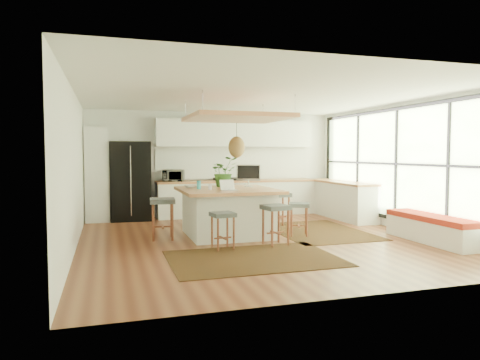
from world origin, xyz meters
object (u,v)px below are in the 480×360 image
object	(u,v)px
island	(228,212)
monitor	(248,174)
laptop	(230,184)
stool_right_back	(278,212)
stool_near_left	(223,229)
stool_left_side	(163,221)
stool_near_right	(276,225)
island_plant	(224,175)
fridge	(131,182)
stool_right_front	(299,218)
microwave	(174,174)

from	to	relation	value
island	monitor	distance (m)	1.00
laptop	stool_right_back	bearing A→B (deg)	24.18
stool_near_left	stool_left_side	xyz separation A→B (m)	(-0.87, 1.18, 0.00)
stool_near_right	island_plant	distance (m)	1.90
fridge	island_plant	world-z (taller)	fridge
stool_left_side	laptop	world-z (taller)	laptop
island	monitor	xyz separation A→B (m)	(0.56, 0.40, 0.72)
stool_right_back	monitor	bearing A→B (deg)	-169.01
fridge	laptop	world-z (taller)	fridge
fridge	stool_right_front	distance (m)	4.37
stool_left_side	monitor	size ratio (longest dim) A/B	1.54
laptop	microwave	world-z (taller)	microwave
island	laptop	distance (m)	0.73
island	microwave	xyz separation A→B (m)	(-0.68, 2.64, 0.64)
monitor	microwave	world-z (taller)	monitor
stool_near_right	laptop	size ratio (longest dim) A/B	2.30
stool_near_right	stool_right_front	xyz separation A→B (m)	(0.76, 0.67, 0.00)
stool_near_left	microwave	xyz separation A→B (m)	(-0.27, 3.83, 0.75)
laptop	microwave	xyz separation A→B (m)	(-0.60, 3.07, 0.05)
stool_left_side	microwave	bearing A→B (deg)	77.26
stool_near_left	fridge	bearing A→B (deg)	108.96
stool_near_left	stool_left_side	size ratio (longest dim) A/B	0.81
island	stool_near_left	bearing A→B (deg)	-108.98
fridge	stool_right_back	world-z (taller)	fridge
stool_near_left	island_plant	bearing A→B (deg)	74.60
stool_near_right	stool_right_back	size ratio (longest dim) A/B	0.93
stool_near_left	stool_right_back	distance (m)	2.44
laptop	monitor	world-z (taller)	monitor
stool_near_left	monitor	world-z (taller)	monitor
stool_near_left	monitor	xyz separation A→B (m)	(0.97, 1.60, 0.83)
stool_left_side	laptop	distance (m)	1.45
island	island_plant	xyz separation A→B (m)	(0.06, 0.51, 0.71)
island_plant	stool_right_front	bearing A→B (deg)	-37.22
fridge	monitor	xyz separation A→B (m)	(2.28, -2.22, 0.26)
stool_near_right	microwave	xyz separation A→B (m)	(-1.26, 3.77, 0.75)
monitor	laptop	bearing A→B (deg)	-103.81
monitor	island_plant	world-z (taller)	monitor
stool_right_front	laptop	world-z (taller)	laptop
island	stool_right_back	size ratio (longest dim) A/B	2.40
laptop	microwave	bearing A→B (deg)	90.01
monitor	stool_right_back	bearing A→B (deg)	34.80
monitor	microwave	xyz separation A→B (m)	(-1.25, 2.24, -0.09)
stool_near_left	laptop	xyz separation A→B (m)	(0.33, 0.76, 0.70)
stool_right_front	fridge	bearing A→B (deg)	134.76
island	island_plant	distance (m)	0.88
stool_near_left	island	bearing A→B (deg)	71.02
fridge	island	distance (m)	3.17
stool_right_back	stool_near_left	bearing A→B (deg)	-134.52
stool_near_right	monitor	size ratio (longest dim) A/B	1.42
island	fridge	bearing A→B (deg)	123.30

